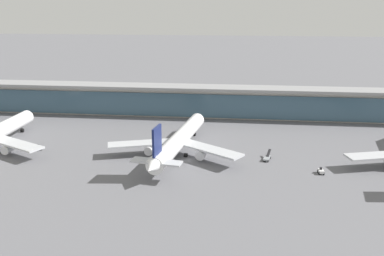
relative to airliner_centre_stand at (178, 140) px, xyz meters
name	(u,v)px	position (x,y,z in m)	size (l,w,h in m)	color
ground_plane	(188,160)	(4.01, -4.96, -5.40)	(1200.00, 1200.00, 0.00)	slate
airliner_centre_stand	(178,140)	(0.00, 0.00, 0.00)	(49.09, 64.37, 17.16)	white
service_truck_under_wing_grey	(267,158)	(31.57, -1.75, -4.60)	(3.20, 6.91, 2.70)	gray
service_truck_mid_apron_white	(321,171)	(48.05, -12.24, -4.53)	(1.89, 2.97, 2.05)	silver
service_truck_by_tail_grey	(38,148)	(-52.91, -0.94, -4.53)	(3.20, 3.25, 2.05)	gray
terminal_building	(203,101)	(4.01, 53.67, 2.46)	(280.53, 12.80, 15.20)	beige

